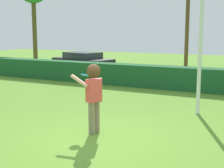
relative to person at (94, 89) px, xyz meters
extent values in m
plane|color=#60922F|center=(0.26, -0.27, -1.16)|extent=(60.00, 60.00, 0.00)
cylinder|color=#7E6F58|center=(-0.02, -0.10, -0.74)|extent=(0.14, 0.14, 0.84)
cylinder|color=#7E6F58|center=(0.04, 0.09, -0.74)|extent=(0.14, 0.14, 0.84)
cube|color=#E54940|center=(0.01, 0.00, -0.03)|extent=(0.32, 0.43, 0.58)
cylinder|color=tan|center=(-0.32, -0.15, 0.21)|extent=(0.61, 0.26, 0.30)
cylinder|color=tan|center=(0.07, 0.22, -0.05)|extent=(0.09, 0.09, 0.62)
sphere|color=tan|center=(0.01, 0.00, 0.43)|extent=(0.22, 0.22, 0.22)
sphere|color=#51341D|center=(0.01, 0.00, 0.46)|extent=(0.36, 0.36, 0.36)
cylinder|color=#268CE5|center=(-0.54, 0.48, 0.27)|extent=(0.26, 0.25, 0.10)
cylinder|color=silver|center=(1.91, 3.28, 2.08)|extent=(0.12, 0.12, 6.49)
cube|color=#1C552A|center=(0.26, 7.27, -0.65)|extent=(25.13, 0.90, 1.03)
cube|color=black|center=(-7.32, 10.98, -0.59)|extent=(4.48, 2.63, 0.55)
cube|color=#2D333D|center=(-7.32, 10.98, -0.11)|extent=(2.50, 2.03, 0.40)
cylinder|color=black|center=(-5.69, 11.47, -0.86)|extent=(0.61, 0.24, 0.60)
cylinder|color=black|center=(-6.09, 9.82, -0.86)|extent=(0.61, 0.24, 0.60)
cylinder|color=black|center=(-8.55, 12.15, -0.86)|extent=(0.61, 0.24, 0.60)
cylinder|color=black|center=(-8.95, 10.50, -0.86)|extent=(0.61, 0.24, 0.60)
cylinder|color=brown|center=(-14.06, 14.25, 1.51)|extent=(0.36, 0.36, 5.35)
cylinder|color=brown|center=(-2.11, 17.10, 1.32)|extent=(0.29, 0.29, 4.98)
camera|label=1|loc=(4.13, -6.96, 1.45)|focal=52.18mm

